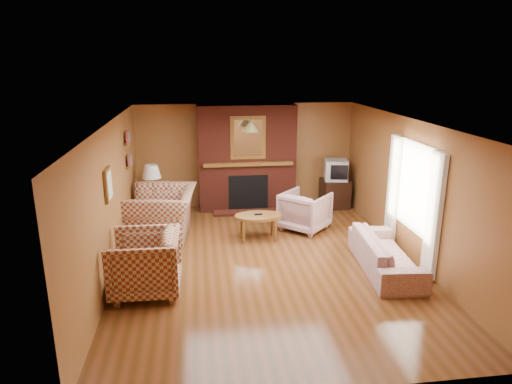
{
  "coord_description": "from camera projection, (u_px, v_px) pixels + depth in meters",
  "views": [
    {
      "loc": [
        -1.12,
        -7.13,
        3.36
      ],
      "look_at": [
        -0.11,
        0.6,
        1.08
      ],
      "focal_mm": 32.0,
      "sensor_mm": 36.0,
      "label": 1
    }
  ],
  "objects": [
    {
      "name": "wall_front",
      "position": [
        318.0,
        290.0,
        4.44
      ],
      "size": [
        6.5,
        0.0,
        6.5
      ],
      "primitive_type": "plane",
      "rotation": [
        -1.57,
        0.0,
        0.0
      ],
      "color": "#94582D",
      "rests_on": "floor"
    },
    {
      "name": "tv_stand",
      "position": [
        335.0,
        193.0,
        10.7
      ],
      "size": [
        0.63,
        0.58,
        0.67
      ],
      "primitive_type": "cube",
      "rotation": [
        0.0,
        0.0,
        0.04
      ],
      "color": "black",
      "rests_on": "floor"
    },
    {
      "name": "wall_left",
      "position": [
        111.0,
        201.0,
        7.22
      ],
      "size": [
        0.0,
        6.5,
        6.5
      ],
      "primitive_type": "plane",
      "rotation": [
        1.57,
        0.0,
        1.57
      ],
      "color": "#94582D",
      "rests_on": "floor"
    },
    {
      "name": "pendant_light",
      "position": [
        250.0,
        127.0,
        9.5
      ],
      "size": [
        0.36,
        0.36,
        0.48
      ],
      "color": "black",
      "rests_on": "ceiling"
    },
    {
      "name": "table_lamp",
      "position": [
        152.0,
        178.0,
        9.68
      ],
      "size": [
        0.4,
        0.4,
        0.66
      ],
      "color": "silver",
      "rests_on": "side_table"
    },
    {
      "name": "floral_sofa",
      "position": [
        386.0,
        253.0,
        7.51
      ],
      "size": [
        0.92,
        2.01,
        0.57
      ],
      "primitive_type": "imported",
      "rotation": [
        0.0,
        0.0,
        1.49
      ],
      "color": "#BCB291",
      "rests_on": "floor"
    },
    {
      "name": "wall_right",
      "position": [
        410.0,
        190.0,
        7.85
      ],
      "size": [
        0.0,
        6.5,
        6.5
      ],
      "primitive_type": "plane",
      "rotation": [
        1.57,
        0.0,
        -1.57
      ],
      "color": "#94582D",
      "rests_on": "floor"
    },
    {
      "name": "plaid_armchair",
      "position": [
        145.0,
        263.0,
        6.72
      ],
      "size": [
        1.04,
        1.01,
        0.93
      ],
      "primitive_type": "imported",
      "rotation": [
        0.0,
        0.0,
        -1.59
      ],
      "color": "maroon",
      "rests_on": "floor"
    },
    {
      "name": "side_table",
      "position": [
        154.0,
        207.0,
        9.86
      ],
      "size": [
        0.44,
        0.44,
        0.56
      ],
      "primitive_type": "cube",
      "rotation": [
        0.0,
        0.0,
        0.06
      ],
      "color": "brown",
      "rests_on": "floor"
    },
    {
      "name": "bookshelf",
      "position": [
        129.0,
        149.0,
        8.91
      ],
      "size": [
        0.09,
        0.55,
        0.71
      ],
      "color": "brown",
      "rests_on": "wall_left"
    },
    {
      "name": "crt_tv",
      "position": [
        336.0,
        170.0,
        10.54
      ],
      "size": [
        0.6,
        0.59,
        0.47
      ],
      "color": "#A5A8AD",
      "rests_on": "tv_stand"
    },
    {
      "name": "window_right",
      "position": [
        413.0,
        197.0,
        7.67
      ],
      "size": [
        0.1,
        1.85,
        2.0
      ],
      "color": "beige",
      "rests_on": "wall_right"
    },
    {
      "name": "floor",
      "position": [
        267.0,
        262.0,
        7.87
      ],
      "size": [
        6.5,
        6.5,
        0.0
      ],
      "primitive_type": "plane",
      "color": "#492A0F",
      "rests_on": "ground"
    },
    {
      "name": "ceiling",
      "position": [
        268.0,
        123.0,
        7.2
      ],
      "size": [
        6.5,
        6.5,
        0.0
      ],
      "primitive_type": "plane",
      "rotation": [
        3.14,
        0.0,
        0.0
      ],
      "color": "white",
      "rests_on": "wall_back"
    },
    {
      "name": "plaid_loveseat",
      "position": [
        162.0,
        213.0,
        8.89
      ],
      "size": [
        1.4,
        1.56,
        0.94
      ],
      "primitive_type": "imported",
      "rotation": [
        0.0,
        0.0,
        -1.67
      ],
      "color": "maroon",
      "rests_on": "floor"
    },
    {
      "name": "coffee_table",
      "position": [
        258.0,
        218.0,
        8.73
      ],
      "size": [
        0.91,
        0.56,
        0.52
      ],
      "color": "brown",
      "rests_on": "floor"
    },
    {
      "name": "fireplace",
      "position": [
        247.0,
        159.0,
        10.38
      ],
      "size": [
        2.2,
        0.82,
        2.4
      ],
      "color": "#531C12",
      "rests_on": "floor"
    },
    {
      "name": "wall_back",
      "position": [
        246.0,
        156.0,
        10.63
      ],
      "size": [
        6.5,
        0.0,
        6.5
      ],
      "primitive_type": "plane",
      "rotation": [
        1.57,
        0.0,
        0.0
      ],
      "color": "#94582D",
      "rests_on": "floor"
    },
    {
      "name": "botanical_print",
      "position": [
        108.0,
        185.0,
        6.84
      ],
      "size": [
        0.05,
        0.4,
        0.5
      ],
      "color": "brown",
      "rests_on": "wall_left"
    },
    {
      "name": "floral_armchair",
      "position": [
        305.0,
        211.0,
        9.27
      ],
      "size": [
        1.21,
        1.21,
        0.79
      ],
      "primitive_type": "imported",
      "rotation": [
        0.0,
        0.0,
        2.4
      ],
      "color": "#BCB291",
      "rests_on": "floor"
    }
  ]
}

